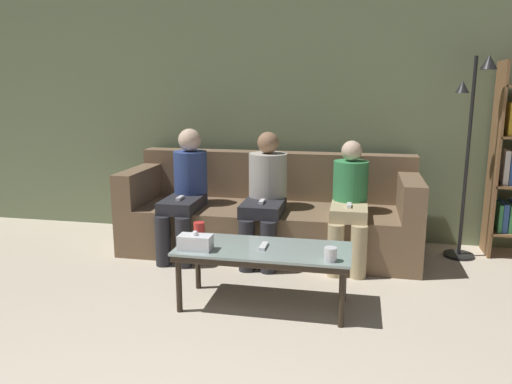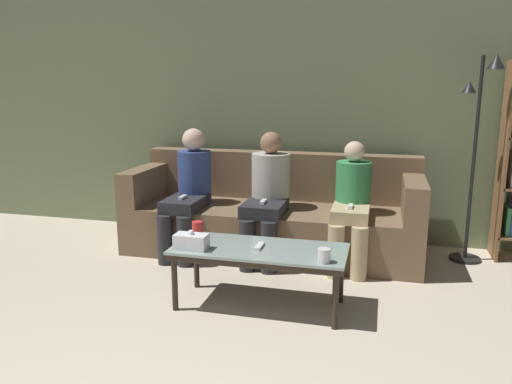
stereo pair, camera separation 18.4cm
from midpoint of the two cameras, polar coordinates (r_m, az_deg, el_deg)
name	(u,v)px [view 1 (the left image)]	position (r m, az deg, el deg)	size (l,w,h in m)	color
wall_back	(280,105)	(4.93, 1.66, 9.91)	(12.00, 0.06, 2.60)	#707F5B
couch	(270,216)	(4.57, 0.45, -2.78)	(2.60, 0.90, 0.87)	brown
coffee_table	(264,254)	(3.39, -0.69, -7.06)	(1.17, 0.50, 0.42)	#8C9E99
cup_near_left	(199,229)	(3.66, -7.94, -4.21)	(0.08, 0.08, 0.10)	red
cup_near_right	(330,254)	(3.13, 6.84, -7.11)	(0.08, 0.08, 0.09)	silver
tissue_box	(195,242)	(3.35, -8.51, -5.71)	(0.22, 0.12, 0.13)	white
game_remote	(264,246)	(3.37, -0.69, -6.22)	(0.04, 0.15, 0.02)	white
standing_lamp	(471,136)	(4.57, 22.33, 5.89)	(0.31, 0.26, 1.74)	black
seated_person_left_end	(186,189)	(4.47, -9.16, 0.31)	(0.31, 0.70, 1.11)	#28282D
seated_person_mid_left	(266,192)	(4.29, -0.13, -0.04)	(0.34, 0.69, 1.10)	#28282D
seated_person_mid_right	(349,201)	(4.20, 9.41, -1.03)	(0.31, 0.64, 1.04)	tan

